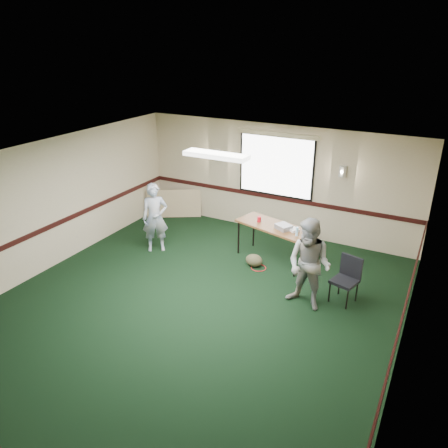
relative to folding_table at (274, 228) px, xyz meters
The scene contains 13 objects.
ground 2.66m from the folding_table, 103.28° to the right, with size 8.00×8.00×0.00m, color black.
room_shell 1.06m from the folding_table, 148.60° to the right, with size 8.00×8.02×8.00m.
folding_table is the anchor object (origin of this frame).
projector 0.29m from the folding_table, 19.04° to the right, with size 0.31×0.26×0.10m, color gray.
game_console 0.49m from the folding_table, ahead, with size 0.21×0.17×0.05m, color silver.
red_cup 0.38m from the folding_table, behind, with size 0.08×0.08×0.12m, color red.
water_bottle 0.69m from the folding_table, 24.14° to the right, with size 0.06×0.06×0.19m, color #97D3F7.
duffel_bag 0.82m from the folding_table, 118.80° to the right, with size 0.38×0.29×0.27m, color #3F3624.
cable_coil 0.91m from the folding_table, 103.07° to the right, with size 0.32×0.32×0.02m, color red.
folded_table 3.56m from the folding_table, 161.55° to the left, with size 1.47×0.06×0.75m, color tan.
conference_chair 2.01m from the folding_table, 24.81° to the right, with size 0.53×0.54×0.88m.
person_left 2.68m from the folding_table, 163.25° to the right, with size 0.58×0.38×1.60m, color #46669A.
person_right 1.85m from the folding_table, 48.41° to the right, with size 0.83×0.65×1.71m, color #6B85A6.
Camera 1 is at (3.66, -5.61, 4.57)m, focal length 35.00 mm.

